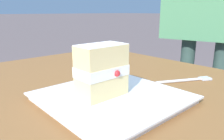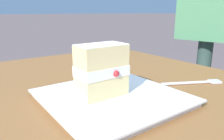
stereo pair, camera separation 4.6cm
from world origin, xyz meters
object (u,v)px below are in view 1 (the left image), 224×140
at_px(dessert_plate, 112,98).
at_px(dessert_fork, 188,80).
at_px(cake_slice, 102,71).
at_px(patio_table, 34,139).

relative_size(dessert_plate, dessert_fork, 1.77).
distance_m(dessert_plate, cake_slice, 0.07).
bearing_deg(cake_slice, patio_table, 124.06).
relative_size(patio_table, cake_slice, 10.47).
distance_m(cake_slice, dessert_fork, 0.28).
relative_size(dessert_plate, cake_slice, 2.52).
bearing_deg(cake_slice, dessert_plate, -30.01).
xyz_separation_m(patio_table, cake_slice, (0.10, -0.15, 0.19)).
relative_size(cake_slice, dessert_fork, 0.70).
xyz_separation_m(patio_table, dessert_plate, (0.12, -0.16, 0.13)).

